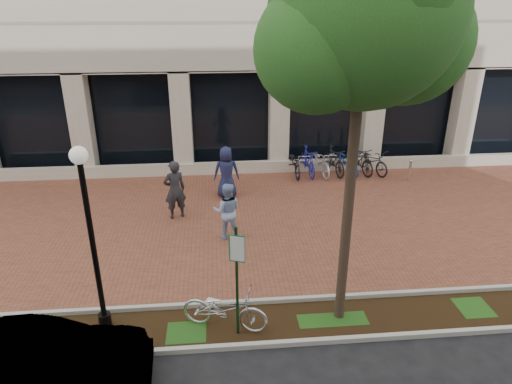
{
  "coord_description": "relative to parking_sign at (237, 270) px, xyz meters",
  "views": [
    {
      "loc": [
        -0.65,
        -13.57,
        6.84
      ],
      "look_at": [
        0.52,
        -0.8,
        1.37
      ],
      "focal_mm": 32.0,
      "sensor_mm": 36.0,
      "label": 1
    }
  ],
  "objects": [
    {
      "name": "curb_plaza_side",
      "position": [
        0.31,
        1.04,
        -1.61
      ],
      "size": [
        40.0,
        0.12,
        0.12
      ],
      "primitive_type": "cube",
      "color": "#B1B0A7",
      "rests_on": "ground"
    },
    {
      "name": "locked_bicycle",
      "position": [
        -0.27,
        0.24,
        -1.15
      ],
      "size": [
        2.07,
        1.27,
        1.03
      ],
      "primitive_type": "imported",
      "rotation": [
        0.0,
        0.0,
        1.25
      ],
      "color": "silver",
      "rests_on": "ground"
    },
    {
      "name": "bollard",
      "position": [
        7.37,
        8.46,
        -1.19
      ],
      "size": [
        0.12,
        0.12,
        0.94
      ],
      "color": "silver",
      "rests_on": "ground"
    },
    {
      "name": "parking_sign",
      "position": [
        0.0,
        0.0,
        0.0
      ],
      "size": [
        0.34,
        0.07,
        2.65
      ],
      "rotation": [
        0.0,
        0.0,
        -0.35
      ],
      "color": "#133519",
      "rests_on": "ground"
    },
    {
      "name": "lamppost",
      "position": [
        -2.98,
        0.58,
        0.73
      ],
      "size": [
        0.36,
        0.36,
        4.23
      ],
      "color": "black",
      "rests_on": "ground"
    },
    {
      "name": "bike_rack_cluster",
      "position": [
        4.54,
        9.62,
        -1.12
      ],
      "size": [
        4.4,
        2.12,
        1.17
      ],
      "rotation": [
        0.0,
        0.0,
        0.16
      ],
      "color": "black",
      "rests_on": "ground"
    },
    {
      "name": "pedestrian_right",
      "position": [
        0.01,
        7.63,
        -0.71
      ],
      "size": [
        0.96,
        0.65,
        1.92
      ],
      "primitive_type": "imported",
      "rotation": [
        0.0,
        0.0,
        3.18
      ],
      "color": "#1C2147",
      "rests_on": "ground"
    },
    {
      "name": "curb_street_side",
      "position": [
        0.31,
        -0.46,
        -1.61
      ],
      "size": [
        40.0,
        0.12,
        0.12
      ],
      "primitive_type": "cube",
      "color": "#B1B0A7",
      "rests_on": "ground"
    },
    {
      "name": "sedan_near_curb",
      "position": [
        -3.76,
        -1.37,
        -0.99
      ],
      "size": [
        4.21,
        1.7,
        1.36
      ],
      "primitive_type": "imported",
      "rotation": [
        0.0,
        0.0,
        1.64
      ],
      "color": "#B0B0B5",
      "rests_on": "ground"
    },
    {
      "name": "pedestrian_mid",
      "position": [
        -0.07,
        4.47,
        -0.78
      ],
      "size": [
        0.92,
        0.74,
        1.78
      ],
      "primitive_type": "imported",
      "rotation": [
        0.0,
        0.0,
        3.06
      ],
      "color": "#93B1DB",
      "rests_on": "ground"
    },
    {
      "name": "pedestrian_left",
      "position": [
        -1.74,
        6.0,
        -0.66
      ],
      "size": [
        0.85,
        0.7,
        2.01
      ],
      "primitive_type": "imported",
      "rotation": [
        0.0,
        0.0,
        3.49
      ],
      "color": "#26252A",
      "rests_on": "ground"
    },
    {
      "name": "planting_strip",
      "position": [
        0.31,
        0.29,
        -1.66
      ],
      "size": [
        40.0,
        1.5,
        0.01
      ],
      "primitive_type": "cube",
      "color": "black",
      "rests_on": "ground"
    },
    {
      "name": "brick_plaza",
      "position": [
        0.31,
        5.54,
        -1.66
      ],
      "size": [
        40.0,
        9.0,
        0.01
      ],
      "primitive_type": "cube",
      "color": "brown",
      "rests_on": "ground"
    },
    {
      "name": "ground",
      "position": [
        0.31,
        5.54,
        -1.67
      ],
      "size": [
        120.0,
        120.0,
        0.0
      ],
      "primitive_type": "plane",
      "color": "black",
      "rests_on": "ground"
    },
    {
      "name": "street_tree",
      "position": [
        2.43,
        0.43,
        4.73
      ],
      "size": [
        4.21,
        3.51,
        8.38
      ],
      "color": "#4A372A",
      "rests_on": "ground"
    }
  ]
}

